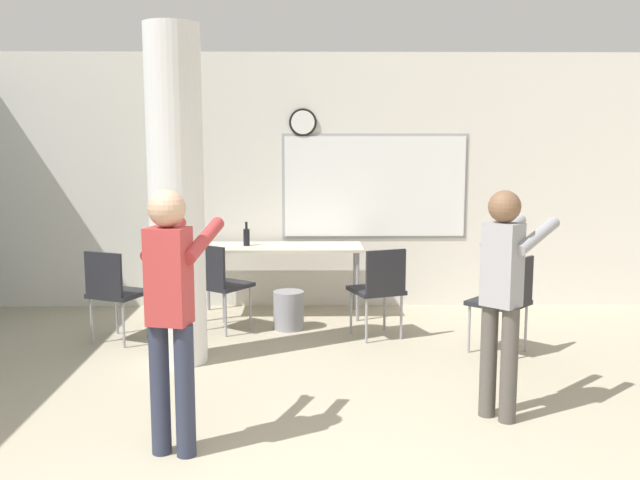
{
  "coord_description": "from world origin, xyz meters",
  "views": [
    {
      "loc": [
        0.19,
        -2.86,
        1.9
      ],
      "look_at": [
        0.27,
        2.69,
        1.09
      ],
      "focal_mm": 40.0,
      "sensor_mm": 36.0,
      "label": 1
    }
  ],
  "objects_px": {
    "bottle_on_table": "(246,237)",
    "chair_table_right": "(379,286)",
    "chair_near_pillar": "(114,289)",
    "person_playing_front": "(171,301)",
    "person_playing_side": "(503,286)",
    "chair_mid_room": "(506,297)",
    "chair_table_left": "(219,280)",
    "folding_table": "(280,251)"
  },
  "relations": [
    {
      "from": "chair_near_pillar",
      "to": "person_playing_front",
      "type": "xyz_separation_m",
      "value": [
        0.99,
        -2.34,
        0.43
      ]
    },
    {
      "from": "chair_near_pillar",
      "to": "person_playing_side",
      "type": "xyz_separation_m",
      "value": [
        3.1,
        -1.82,
        0.41
      ]
    },
    {
      "from": "chair_mid_room",
      "to": "person_playing_side",
      "type": "xyz_separation_m",
      "value": [
        -0.42,
        -1.43,
        0.41
      ]
    },
    {
      "from": "folding_table",
      "to": "person_playing_front",
      "type": "relative_size",
      "value": 1.08
    },
    {
      "from": "bottle_on_table",
      "to": "chair_near_pillar",
      "type": "height_order",
      "value": "bottle_on_table"
    },
    {
      "from": "folding_table",
      "to": "person_playing_side",
      "type": "xyz_separation_m",
      "value": [
        1.6,
        -2.82,
        0.22
      ]
    },
    {
      "from": "bottle_on_table",
      "to": "chair_table_left",
      "type": "distance_m",
      "value": 0.76
    },
    {
      "from": "bottle_on_table",
      "to": "chair_table_right",
      "type": "relative_size",
      "value": 0.29
    },
    {
      "from": "chair_table_right",
      "to": "person_playing_side",
      "type": "bearing_deg",
      "value": -71.82
    },
    {
      "from": "chair_near_pillar",
      "to": "chair_table_right",
      "type": "relative_size",
      "value": 1.0
    },
    {
      "from": "chair_mid_room",
      "to": "chair_near_pillar",
      "type": "xyz_separation_m",
      "value": [
        -3.52,
        0.39,
        0.0
      ]
    },
    {
      "from": "chair_table_right",
      "to": "person_playing_front",
      "type": "xyz_separation_m",
      "value": [
        -1.47,
        -2.45,
        0.43
      ]
    },
    {
      "from": "chair_near_pillar",
      "to": "chair_table_right",
      "type": "xyz_separation_m",
      "value": [
        2.46,
        0.11,
        0.0
      ]
    },
    {
      "from": "chair_mid_room",
      "to": "bottle_on_table",
      "type": "bearing_deg",
      "value": 149.46
    },
    {
      "from": "folding_table",
      "to": "chair_table_right",
      "type": "distance_m",
      "value": 1.33
    },
    {
      "from": "person_playing_side",
      "to": "person_playing_front",
      "type": "bearing_deg",
      "value": -166.3
    },
    {
      "from": "chair_table_left",
      "to": "bottle_on_table",
      "type": "bearing_deg",
      "value": 71.38
    },
    {
      "from": "person_playing_front",
      "to": "person_playing_side",
      "type": "height_order",
      "value": "person_playing_front"
    },
    {
      "from": "person_playing_side",
      "to": "chair_near_pillar",
      "type": "bearing_deg",
      "value": 149.52
    },
    {
      "from": "chair_near_pillar",
      "to": "person_playing_side",
      "type": "relative_size",
      "value": 0.56
    },
    {
      "from": "chair_table_left",
      "to": "chair_near_pillar",
      "type": "bearing_deg",
      "value": -157.96
    },
    {
      "from": "chair_mid_room",
      "to": "person_playing_front",
      "type": "xyz_separation_m",
      "value": [
        -2.53,
        -1.94,
        0.43
      ]
    },
    {
      "from": "chair_near_pillar",
      "to": "chair_table_left",
      "type": "distance_m",
      "value": 0.99
    },
    {
      "from": "folding_table",
      "to": "bottle_on_table",
      "type": "height_order",
      "value": "bottle_on_table"
    },
    {
      "from": "folding_table",
      "to": "chair_mid_room",
      "type": "distance_m",
      "value": 2.47
    },
    {
      "from": "person_playing_front",
      "to": "person_playing_side",
      "type": "xyz_separation_m",
      "value": [
        2.1,
        0.51,
        -0.03
      ]
    },
    {
      "from": "chair_table_left",
      "to": "person_playing_front",
      "type": "relative_size",
      "value": 0.54
    },
    {
      "from": "chair_near_pillar",
      "to": "chair_table_left",
      "type": "relative_size",
      "value": 1.0
    },
    {
      "from": "bottle_on_table",
      "to": "chair_near_pillar",
      "type": "relative_size",
      "value": 0.29
    },
    {
      "from": "bottle_on_table",
      "to": "person_playing_front",
      "type": "relative_size",
      "value": 0.16
    },
    {
      "from": "person_playing_front",
      "to": "bottle_on_table",
      "type": "bearing_deg",
      "value": 87.55
    },
    {
      "from": "chair_near_pillar",
      "to": "person_playing_front",
      "type": "distance_m",
      "value": 2.57
    },
    {
      "from": "person_playing_front",
      "to": "chair_near_pillar",
      "type": "bearing_deg",
      "value": 113.04
    },
    {
      "from": "chair_table_left",
      "to": "person_playing_side",
      "type": "relative_size",
      "value": 0.56
    },
    {
      "from": "chair_table_left",
      "to": "person_playing_side",
      "type": "distance_m",
      "value": 3.12
    },
    {
      "from": "chair_table_right",
      "to": "person_playing_side",
      "type": "xyz_separation_m",
      "value": [
        0.63,
        -1.93,
        0.41
      ]
    },
    {
      "from": "chair_mid_room",
      "to": "chair_table_left",
      "type": "distance_m",
      "value": 2.71
    },
    {
      "from": "chair_table_left",
      "to": "chair_table_right",
      "type": "relative_size",
      "value": 1.0
    },
    {
      "from": "chair_near_pillar",
      "to": "person_playing_front",
      "type": "height_order",
      "value": "person_playing_front"
    },
    {
      "from": "bottle_on_table",
      "to": "chair_table_right",
      "type": "xyz_separation_m",
      "value": [
        1.32,
        -0.9,
        -0.34
      ]
    },
    {
      "from": "chair_mid_room",
      "to": "person_playing_side",
      "type": "relative_size",
      "value": 0.56
    },
    {
      "from": "chair_table_right",
      "to": "chair_mid_room",
      "type": "bearing_deg",
      "value": -25.33
    }
  ]
}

